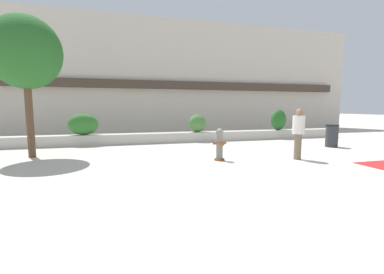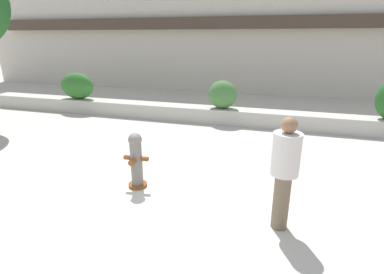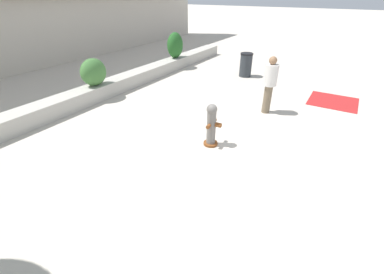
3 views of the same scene
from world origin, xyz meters
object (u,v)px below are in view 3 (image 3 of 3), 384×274
Objects in this scene: hedge_bush_1 at (93,72)px; hedge_bush_2 at (175,45)px; pedestrian at (270,82)px; trash_bin at (246,65)px; fire_hydrant at (212,125)px.

hedge_bush_1 is 0.80× the size of hedge_bush_2.
trash_bin is at bearing 30.86° from pedestrian.
hedge_bush_1 is at bearing 147.14° from trash_bin.
fire_hydrant reaches higher than trash_bin.
fire_hydrant is (-0.67, -4.87, -0.40)m from hedge_bush_1.
hedge_bush_1 is 4.85m from hedge_bush_2.
trash_bin is (5.98, 1.44, -0.04)m from fire_hydrant.
pedestrian is at bearing -70.08° from hedge_bush_1.
fire_hydrant is 6.15m from trash_bin.
hedge_bush_2 is at bearing 62.08° from pedestrian.
pedestrian is at bearing -149.14° from trash_bin.
hedge_bush_1 is at bearing 109.92° from pedestrian.
hedge_bush_2 reaches higher than hedge_bush_1.
hedge_bush_2 is 0.67× the size of pedestrian.
pedestrian is 1.71× the size of trash_bin.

